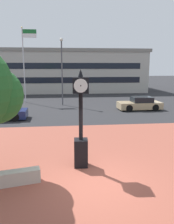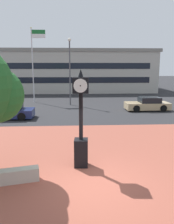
{
  "view_description": "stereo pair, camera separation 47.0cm",
  "coord_description": "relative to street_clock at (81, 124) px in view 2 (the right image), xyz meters",
  "views": [
    {
      "loc": [
        -1.07,
        -7.57,
        4.12
      ],
      "look_at": [
        -0.1,
        1.41,
        2.35
      ],
      "focal_mm": 36.84,
      "sensor_mm": 36.0,
      "label": 1
    },
    {
      "loc": [
        -0.6,
        -7.61,
        4.12
      ],
      "look_at": [
        -0.1,
        1.41,
        2.35
      ],
      "focal_mm": 36.84,
      "sensor_mm": 36.0,
      "label": 2
    }
  ],
  "objects": [
    {
      "name": "ground_plane",
      "position": [
        0.34,
        -1.53,
        -1.83
      ],
      "size": [
        200.0,
        200.0,
        0.0
      ],
      "primitive_type": "plane",
      "color": "#262628"
    },
    {
      "name": "plaza_brick_paving",
      "position": [
        0.34,
        0.65,
        -1.83
      ],
      "size": [
        44.0,
        12.35,
        0.01
      ],
      "primitive_type": "cube",
      "color": "brown",
      "rests_on": "ground"
    },
    {
      "name": "street_clock",
      "position": [
        0.0,
        0.0,
        0.0
      ],
      "size": [
        0.67,
        0.74,
        4.05
      ],
      "rotation": [
        0.0,
        0.0,
        -0.07
      ],
      "color": "black",
      "rests_on": "ground"
    },
    {
      "name": "car_street_mid",
      "position": [
        6.83,
        12.48,
        -1.26
      ],
      "size": [
        4.19,
        1.99,
        1.28
      ],
      "rotation": [
        0.0,
        0.0,
        1.59
      ],
      "color": "tan",
      "rests_on": "ground"
    },
    {
      "name": "car_street_far",
      "position": [
        -5.67,
        9.47,
        -1.26
      ],
      "size": [
        4.26,
        2.01,
        1.28
      ],
      "rotation": [
        0.0,
        0.0,
        1.6
      ],
      "color": "navy",
      "rests_on": "ground"
    },
    {
      "name": "flagpole_primary",
      "position": [
        -4.91,
        18.49,
        3.23
      ],
      "size": [
        1.65,
        0.14,
        8.57
      ],
      "color": "silver",
      "rests_on": "ground"
    },
    {
      "name": "civic_building",
      "position": [
        -2.03,
        33.32,
        1.65
      ],
      "size": [
        30.74,
        13.72,
        6.95
      ],
      "color": "#B2ADA3",
      "rests_on": "ground"
    },
    {
      "name": "street_lamp_post",
      "position": [
        -0.72,
        16.12,
        2.5
      ],
      "size": [
        0.36,
        0.36,
        7.14
      ],
      "color": "#4C4C51",
      "rests_on": "ground"
    }
  ]
}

